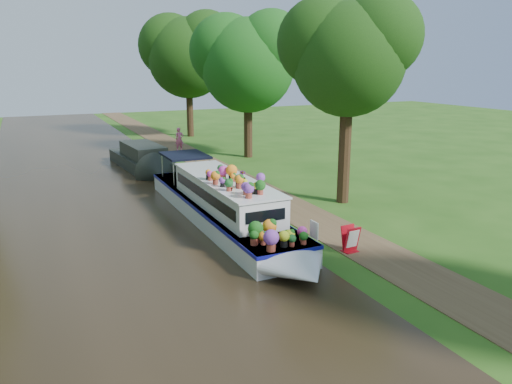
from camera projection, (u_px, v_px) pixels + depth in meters
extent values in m
plane|color=#244F13|center=(303.00, 233.00, 18.43)|extent=(100.00, 100.00, 0.00)
cube|color=black|center=(141.00, 259.00, 15.97)|extent=(10.00, 100.00, 0.02)
cube|color=#4E3C24|center=(331.00, 229.00, 18.92)|extent=(2.20, 100.00, 0.03)
cube|color=silver|center=(218.00, 210.00, 19.94)|extent=(2.20, 12.00, 0.75)
cube|color=#0E0F85|center=(218.00, 203.00, 19.87)|extent=(2.24, 12.04, 0.12)
cube|color=silver|center=(225.00, 193.00, 19.02)|extent=(1.80, 7.00, 1.05)
cube|color=silver|center=(225.00, 179.00, 18.88)|extent=(1.90, 7.10, 0.06)
cube|color=black|center=(247.00, 189.00, 19.37)|extent=(0.03, 6.40, 0.38)
cube|color=black|center=(203.00, 194.00, 18.63)|extent=(0.03, 6.40, 0.38)
cube|color=black|center=(185.00, 155.00, 23.33)|extent=(1.90, 2.40, 0.10)
cube|color=white|center=(314.00, 230.00, 15.51)|extent=(0.04, 0.45, 0.55)
imported|color=#134913|center=(231.00, 185.00, 16.93)|extent=(0.25, 0.25, 0.40)
imported|color=#134913|center=(242.00, 177.00, 18.15)|extent=(0.33, 0.33, 0.43)
cylinder|color=black|center=(345.00, 152.00, 22.05)|extent=(0.56, 0.56, 4.55)
sphere|color=#13330C|center=(349.00, 60.00, 21.05)|extent=(4.80, 4.80, 4.80)
sphere|color=#13330C|center=(379.00, 36.00, 20.58)|extent=(3.60, 3.60, 3.60)
sphere|color=#13330C|center=(322.00, 43.00, 21.27)|extent=(3.84, 3.84, 3.84)
cylinder|color=black|center=(248.00, 128.00, 32.95)|extent=(0.56, 0.56, 3.85)
sphere|color=#134913|center=(248.00, 65.00, 31.94)|extent=(6.00, 6.00, 6.00)
sphere|color=#134913|center=(271.00, 46.00, 31.34)|extent=(4.50, 4.50, 4.50)
sphere|color=#134913|center=(226.00, 51.00, 32.20)|extent=(4.80, 4.80, 4.80)
cylinder|color=black|center=(190.00, 112.00, 42.35)|extent=(0.56, 0.56, 4.20)
sphere|color=#13330C|center=(188.00, 58.00, 41.24)|extent=(6.60, 6.60, 6.60)
sphere|color=#13330C|center=(207.00, 41.00, 40.58)|extent=(4.95, 4.95, 4.95)
sphere|color=#13330C|center=(170.00, 46.00, 41.53)|extent=(5.28, 5.28, 5.28)
cube|color=black|center=(142.00, 162.00, 29.96)|extent=(2.68, 6.99, 0.68)
cube|color=black|center=(143.00, 151.00, 29.28)|extent=(2.01, 4.11, 0.80)
cube|color=#B20C19|center=(350.00, 251.00, 16.59)|extent=(0.51, 0.43, 0.03)
cube|color=#B20C19|center=(352.00, 240.00, 16.39)|extent=(0.56, 0.26, 0.87)
cube|color=#B20C19|center=(348.00, 238.00, 16.57)|extent=(0.56, 0.26, 0.87)
cube|color=white|center=(353.00, 239.00, 16.35)|extent=(0.43, 0.18, 0.61)
imported|color=pink|center=(179.00, 139.00, 35.27)|extent=(0.64, 0.44, 1.67)
imported|color=#225E1C|center=(270.00, 208.00, 20.87)|extent=(0.38, 0.33, 0.41)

